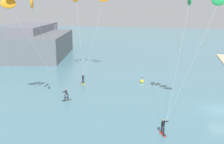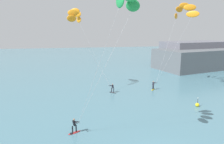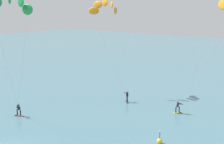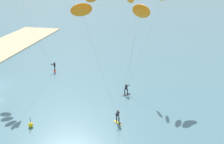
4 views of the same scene
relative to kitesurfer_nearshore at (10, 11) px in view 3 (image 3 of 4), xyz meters
name	(u,v)px [view 3 (image 3 of 4)]	position (x,y,z in m)	size (l,w,h in m)	color
kitesurfer_nearshore	(10,11)	(0.00, 0.00, 0.00)	(7.26, 5.95, 14.88)	red
kitesurfer_far_out	(106,10)	(-3.41, 18.67, -0.15)	(8.24, 5.50, 14.72)	#333338
marker_buoy	(160,141)	(13.31, 7.52, -12.83)	(0.56, 0.56, 1.38)	yellow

